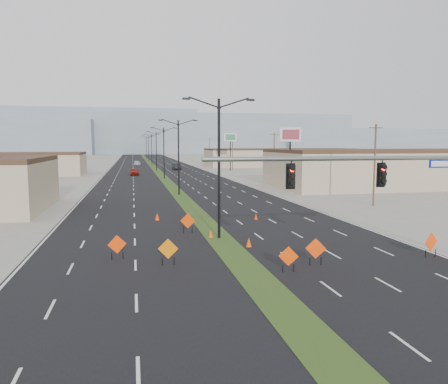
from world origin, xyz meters
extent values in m
plane|color=gray|center=(0.00, 0.00, 0.00)|extent=(600.00, 600.00, 0.00)
cube|color=black|center=(0.00, 100.00, 0.00)|extent=(25.00, 400.00, 0.02)
cube|color=#354D1B|center=(0.00, 100.00, 0.00)|extent=(2.00, 400.00, 0.04)
cube|color=tan|center=(-32.00, 85.00, 2.25)|extent=(30.00, 14.00, 4.50)
cube|color=tan|center=(34.00, 45.00, 2.75)|extent=(36.00, 18.00, 5.50)
cube|color=tan|center=(38.00, 110.00, 2.50)|extent=(44.00, 16.00, 5.00)
cube|color=gray|center=(40.00, 300.00, 14.00)|extent=(220.00, 50.00, 28.00)
cube|color=gray|center=(180.00, 290.00, 9.00)|extent=(160.00, 50.00, 18.00)
cube|color=gray|center=(-30.00, 320.00, 16.00)|extent=(140.00, 50.00, 32.00)
cylinder|color=slate|center=(5.20, 2.00, 6.10)|extent=(16.00, 0.24, 0.24)
cube|color=navy|center=(10.40, 1.98, 5.78)|extent=(1.90, 0.04, 0.45)
cube|color=black|center=(1.70, 2.00, 5.22)|extent=(0.50, 0.28, 1.30)
sphere|color=#FF0C05|center=(1.70, 1.84, 5.57)|extent=(0.22, 0.22, 0.22)
cube|color=black|center=(6.70, 2.00, 5.22)|extent=(0.50, 0.28, 1.30)
sphere|color=#FF0C05|center=(6.70, 1.84, 5.57)|extent=(0.22, 0.22, 0.22)
cylinder|color=black|center=(0.00, 12.00, 5.00)|extent=(0.20, 0.20, 10.00)
cube|color=black|center=(-2.30, 12.00, 9.95)|extent=(0.55, 0.24, 0.14)
cube|color=black|center=(2.30, 12.00, 9.95)|extent=(0.55, 0.24, 0.14)
cylinder|color=black|center=(0.00, 40.00, 5.00)|extent=(0.20, 0.20, 10.00)
cube|color=black|center=(-2.30, 40.00, 9.95)|extent=(0.55, 0.24, 0.14)
cube|color=black|center=(2.30, 40.00, 9.95)|extent=(0.55, 0.24, 0.14)
cylinder|color=black|center=(0.00, 68.00, 5.00)|extent=(0.20, 0.20, 10.00)
cube|color=black|center=(-2.30, 68.00, 9.95)|extent=(0.55, 0.24, 0.14)
cube|color=black|center=(2.30, 68.00, 9.95)|extent=(0.55, 0.24, 0.14)
cylinder|color=black|center=(0.00, 96.00, 5.00)|extent=(0.20, 0.20, 10.00)
cube|color=black|center=(-2.30, 96.00, 9.95)|extent=(0.55, 0.24, 0.14)
cube|color=black|center=(2.30, 96.00, 9.95)|extent=(0.55, 0.24, 0.14)
cylinder|color=black|center=(0.00, 124.00, 5.00)|extent=(0.20, 0.20, 10.00)
cube|color=black|center=(-2.30, 124.00, 9.95)|extent=(0.55, 0.24, 0.14)
cube|color=black|center=(2.30, 124.00, 9.95)|extent=(0.55, 0.24, 0.14)
cylinder|color=black|center=(0.00, 152.00, 5.00)|extent=(0.20, 0.20, 10.00)
cube|color=black|center=(-2.30, 152.00, 9.95)|extent=(0.55, 0.24, 0.14)
cube|color=black|center=(2.30, 152.00, 9.95)|extent=(0.55, 0.24, 0.14)
cylinder|color=black|center=(0.00, 180.00, 5.00)|extent=(0.20, 0.20, 10.00)
cube|color=black|center=(-2.30, 180.00, 9.95)|extent=(0.55, 0.24, 0.14)
cube|color=black|center=(2.30, 180.00, 9.95)|extent=(0.55, 0.24, 0.14)
cylinder|color=#4C3823|center=(20.00, 25.00, 4.50)|extent=(0.20, 0.20, 9.00)
cube|color=#4C3823|center=(20.00, 25.00, 8.60)|extent=(1.60, 0.10, 0.10)
cylinder|color=#4C3823|center=(20.00, 60.00, 4.50)|extent=(0.20, 0.20, 9.00)
cube|color=#4C3823|center=(20.00, 60.00, 8.60)|extent=(1.60, 0.10, 0.10)
cylinder|color=#4C3823|center=(20.00, 95.00, 4.50)|extent=(0.20, 0.20, 9.00)
cube|color=#4C3823|center=(20.00, 95.00, 8.60)|extent=(1.60, 0.10, 0.10)
cylinder|color=#4C3823|center=(20.00, 130.00, 4.50)|extent=(0.20, 0.20, 9.00)
cube|color=#4C3823|center=(20.00, 130.00, 8.60)|extent=(1.60, 0.10, 0.10)
imported|color=maroon|center=(-5.70, 79.65, 0.77)|extent=(1.85, 4.54, 1.54)
imported|color=black|center=(5.32, 97.60, 0.81)|extent=(2.23, 5.09, 1.63)
imported|color=#B5BBC0|center=(-4.69, 124.28, 0.71)|extent=(2.17, 4.99, 1.43)
cube|color=#FD3E05|center=(-7.04, 7.49, 0.93)|extent=(1.09, 0.34, 1.12)
cylinder|color=black|center=(-7.36, 7.49, 0.23)|extent=(0.05, 0.05, 0.46)
cylinder|color=black|center=(-6.71, 7.49, 0.23)|extent=(0.05, 0.05, 0.46)
cube|color=orange|center=(-4.18, 5.66, 0.96)|extent=(1.13, 0.31, 1.15)
cylinder|color=black|center=(-4.52, 5.66, 0.24)|extent=(0.05, 0.05, 0.48)
cylinder|color=black|center=(-3.85, 5.66, 0.24)|extent=(0.05, 0.05, 0.48)
cube|color=#E73E04|center=(-2.00, 14.29, 0.97)|extent=(1.08, 0.50, 1.16)
cylinder|color=black|center=(-2.34, 14.29, 0.24)|extent=(0.05, 0.05, 0.48)
cylinder|color=black|center=(-1.66, 14.29, 0.24)|extent=(0.05, 0.05, 0.48)
cube|color=#F23F05|center=(2.00, 3.00, 0.88)|extent=(1.00, 0.44, 1.06)
cylinder|color=black|center=(1.69, 3.00, 0.22)|extent=(0.05, 0.05, 0.44)
cylinder|color=black|center=(2.31, 3.00, 0.22)|extent=(0.05, 0.05, 0.44)
cube|color=#FD3E05|center=(3.98, 3.98, 0.97)|extent=(1.10, 0.46, 1.16)
cylinder|color=black|center=(3.64, 3.98, 0.24)|extent=(0.05, 0.05, 0.48)
cylinder|color=black|center=(4.32, 3.98, 0.24)|extent=(0.05, 0.05, 0.48)
cube|color=#FF3E05|center=(11.50, 4.16, 0.96)|extent=(1.10, 0.42, 1.16)
cylinder|color=black|center=(11.16, 4.16, 0.24)|extent=(0.05, 0.05, 0.48)
cylinder|color=black|center=(11.84, 4.16, 0.24)|extent=(0.05, 0.05, 0.48)
cone|color=#ED4404|center=(1.43, 9.01, 0.32)|extent=(0.44, 0.44, 0.64)
cone|color=#FF5205|center=(-0.56, 12.32, 0.30)|extent=(0.41, 0.41, 0.60)
cone|color=red|center=(4.80, 19.09, 0.28)|extent=(0.34, 0.34, 0.56)
cone|color=#FE3905|center=(-3.98, 20.52, 0.34)|extent=(0.51, 0.51, 0.68)
cylinder|color=black|center=(16.27, 41.41, 3.80)|extent=(0.24, 0.24, 7.60)
cube|color=white|center=(16.27, 41.41, 8.20)|extent=(2.98, 1.15, 2.00)
cube|color=#90303C|center=(16.27, 41.21, 8.20)|extent=(2.32, 0.70, 1.40)
cylinder|color=black|center=(18.44, 90.63, 3.97)|extent=(0.24, 0.24, 7.93)
cube|color=white|center=(18.44, 90.63, 8.56)|extent=(3.15, 0.80, 2.09)
cube|color=#327E4F|center=(18.44, 90.43, 8.56)|extent=(2.48, 0.42, 1.46)
camera|label=1|loc=(-6.01, -18.54, 6.82)|focal=35.00mm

